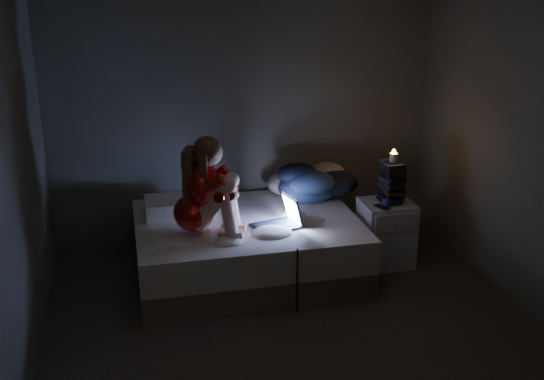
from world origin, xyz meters
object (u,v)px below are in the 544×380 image
object	(u,v)px
laptop	(275,212)
woman	(193,185)
bed	(247,247)
nightstand	(386,233)
phone	(382,207)
candle	(393,160)

from	to	relation	value
laptop	woman	bearing A→B (deg)	162.64
bed	nightstand	world-z (taller)	nightstand
phone	bed	bearing A→B (deg)	147.92
candle	laptop	bearing A→B (deg)	-171.35
nightstand	candle	size ratio (longest dim) A/B	7.38
candle	phone	distance (m)	0.42
woman	nightstand	size ratio (longest dim) A/B	1.37
nightstand	phone	bearing A→B (deg)	-131.50
candle	nightstand	bearing A→B (deg)	-159.36
woman	candle	size ratio (longest dim) A/B	10.14
woman	laptop	xyz separation A→B (m)	(0.66, -0.05, -0.27)
candle	woman	bearing A→B (deg)	-176.06
candle	bed	bearing A→B (deg)	177.49
bed	laptop	world-z (taller)	laptop
bed	woman	world-z (taller)	woman
bed	woman	size ratio (longest dim) A/B	2.30
laptop	bed	bearing A→B (deg)	117.59
laptop	candle	xyz separation A→B (m)	(1.08, 0.17, 0.32)
woman	laptop	world-z (taller)	woman
bed	woman	bearing A→B (deg)	-159.34
laptop	nightstand	distance (m)	1.12
woman	nightstand	bearing A→B (deg)	22.24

